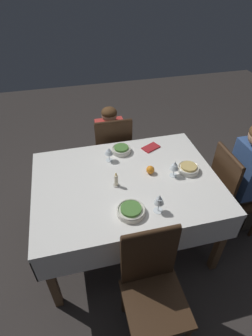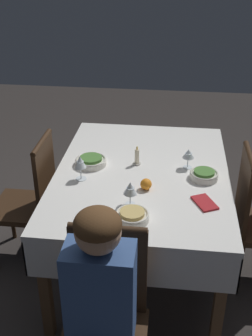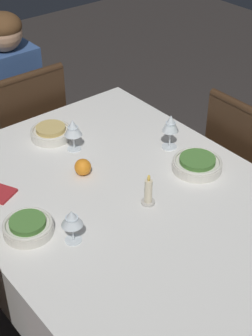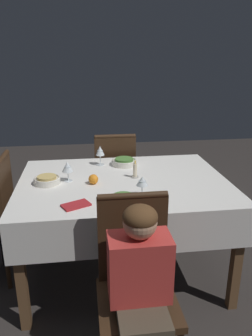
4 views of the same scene
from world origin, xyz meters
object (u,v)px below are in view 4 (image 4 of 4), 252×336
chair_south (114,177)px  napkin_red_folded (76,205)px  bowl_east (47,180)px  person_child_red (141,297)px  dining_table (123,191)px  wine_glass_east (68,167)px  orange_fruit (93,179)px  chair_north (135,279)px  bowl_south (124,162)px  wine_glass_north (142,182)px  wine_glass_south (100,151)px  candle_centerpiece (135,171)px  bowl_north (123,200)px

chair_south → napkin_red_folded: size_ratio=5.09×
bowl_east → person_child_red: bearing=118.2°
dining_table → wine_glass_east: wine_glass_east is taller
orange_fruit → chair_south: bearing=-105.5°
chair_north → bowl_south: size_ratio=4.67×
person_child_red → orange_fruit: (0.18, -0.90, 0.27)m
dining_table → chair_north: 0.79m
wine_glass_north → wine_glass_south: wine_glass_south is taller
dining_table → chair_south: bearing=-90.5°
dining_table → candle_centerpiece: candle_centerpiece is taller
orange_fruit → napkin_red_folded: (0.12, 0.34, -0.03)m
chair_south → wine_glass_north: (-0.08, 1.06, 0.36)m
candle_centerpiece → chair_north: bearing=81.3°
chair_south → wine_glass_north: size_ratio=7.18×
person_child_red → chair_south: bearing=88.7°
bowl_north → candle_centerpiece: candle_centerpiece is taller
dining_table → candle_centerpiece: 0.17m
dining_table → candle_centerpiece: size_ratio=11.28×
wine_glass_east → candle_centerpiece: bearing=-179.0°
wine_glass_east → person_child_red: bearing=110.4°
candle_centerpiece → wine_glass_south: bearing=-54.2°
bowl_north → chair_south: bearing=-92.8°
bowl_east → wine_glass_east: (-0.15, -0.03, 0.08)m
person_child_red → bowl_south: bearing=86.3°
wine_glass_east → bowl_north: (-0.34, 0.43, -0.08)m
bowl_south → napkin_red_folded: bearing=62.3°
chair_north → chair_south: 1.54m
dining_table → person_child_red: bearing=88.0°
person_child_red → orange_fruit: person_child_red is taller
person_child_red → wine_glass_east: (0.36, -0.97, 0.34)m
chair_south → bowl_east: bearing=54.3°
wine_glass_east → bowl_south: size_ratio=0.72×
napkin_red_folded → chair_north: bearing=128.3°
bowl_south → candle_centerpiece: bearing=97.9°
wine_glass_east → candle_centerpiece: (-0.49, -0.01, -0.06)m
bowl_north → napkin_red_folded: size_ratio=0.95×
wine_glass_south → napkin_red_folded: bearing=75.9°
bowl_north → bowl_south: (-0.10, -0.74, -0.00)m
bowl_east → orange_fruit: orange_fruit is taller
chair_north → wine_glass_east: chair_north is taller
chair_south → orange_fruit: size_ratio=13.93×
chair_south → candle_centerpiece: 0.79m
wine_glass_east → orange_fruit: wine_glass_east is taller
chair_south → chair_north: bearing=88.5°
bowl_east → bowl_north: size_ratio=1.03×
chair_south → orange_fruit: bearing=74.5°
bowl_north → napkin_red_folded: (0.29, -0.01, -0.02)m
dining_table → orange_fruit: bearing=10.8°
person_child_red → bowl_east: 1.11m
bowl_east → napkin_red_folded: size_ratio=0.97×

